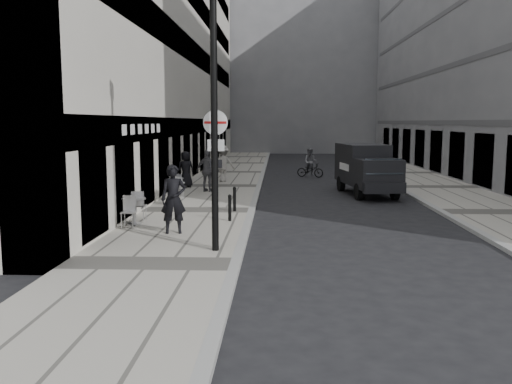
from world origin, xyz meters
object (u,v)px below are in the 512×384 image
lamppost (214,101)px  cyclist (310,166)px  panel_van (366,167)px  walking_man (174,199)px  sign_post (216,158)px

lamppost → cyclist: bearing=79.7°
lamppost → panel_van: size_ratio=1.31×
walking_man → lamppost: (1.46, -2.07, 2.74)m
walking_man → lamppost: lamppost is taller
panel_van → lamppost: bearing=-123.5°
walking_man → sign_post: bearing=-63.3°
sign_post → panel_van: size_ratio=0.71×
sign_post → panel_van: sign_post is taller
panel_van → sign_post: bearing=-124.0°
walking_man → panel_van: bearing=41.7°
walking_man → sign_post: size_ratio=0.55×
cyclist → lamppost: bearing=-79.3°
walking_man → sign_post: (1.46, -1.83, 1.33)m
walking_man → panel_van: 11.95m
panel_van → cyclist: panel_van is taller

